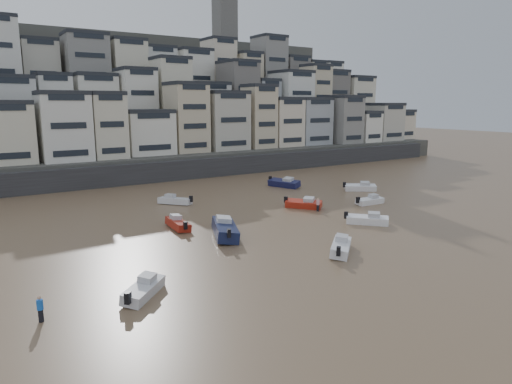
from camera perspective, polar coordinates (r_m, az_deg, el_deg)
harbor_wall at (r=82.22m, az=-12.29°, el=2.52°), size 140.00×3.00×3.50m
hillside at (r=120.70m, az=-17.27°, el=10.29°), size 141.04×66.00×50.00m
boat_a at (r=43.03m, az=10.57°, el=-6.53°), size 5.15×4.86×1.46m
boat_b at (r=53.58m, az=13.76°, el=-3.20°), size 4.67×4.88×1.39m
boat_c at (r=47.38m, az=-3.91°, el=-4.38°), size 5.01×7.67×1.99m
boat_d at (r=64.14m, az=14.05°, el=-0.94°), size 4.68×1.70×1.26m
boat_e at (r=60.22m, az=5.97°, el=-1.36°), size 4.41×5.16×1.41m
boat_f at (r=51.03m, az=-9.74°, el=-3.75°), size 2.02×5.17×1.38m
boat_g at (r=73.52m, az=12.90°, el=0.69°), size 5.30×4.49×1.44m
boat_h at (r=63.30m, az=-10.10°, el=-0.88°), size 4.55×4.88×1.37m
boat_i at (r=75.09m, az=3.53°, el=1.23°), size 3.81×6.26×1.62m
boat_j at (r=34.16m, az=-13.88°, el=-11.51°), size 4.59×4.59×1.33m
person_blue at (r=32.56m, az=-25.37°, el=-13.06°), size 0.44×0.44×1.74m
person_pink at (r=58.68m, az=7.75°, el=-1.57°), size 0.44×0.44×1.74m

